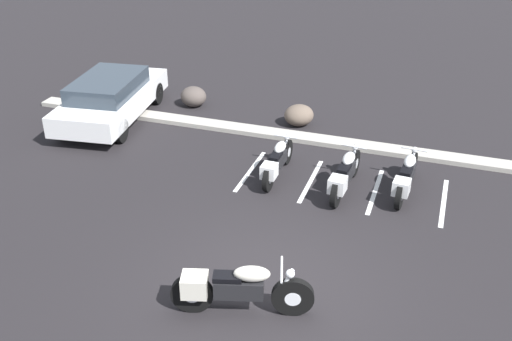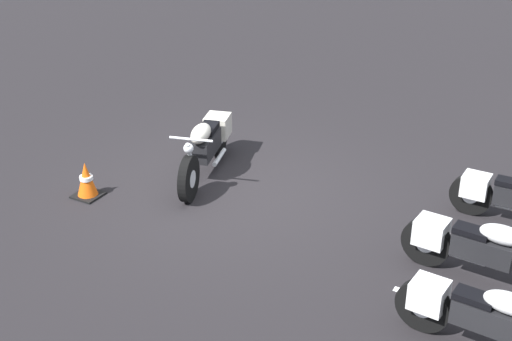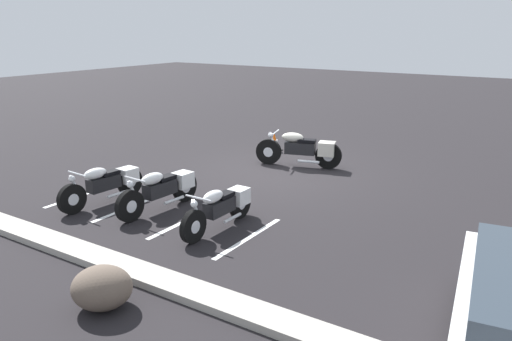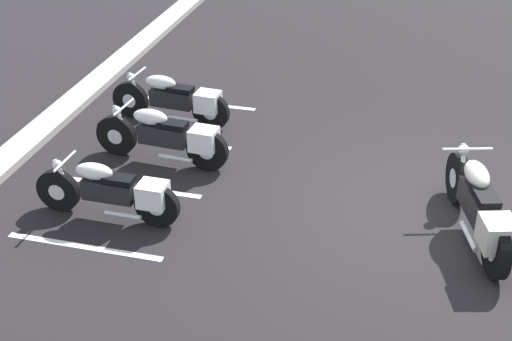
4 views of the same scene
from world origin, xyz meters
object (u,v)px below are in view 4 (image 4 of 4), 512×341
at_px(motorcycle_cream_featured, 480,207).
at_px(parked_bike_0, 113,191).
at_px(parked_bike_2, 175,100).
at_px(parked_bike_1, 167,136).

distance_m(motorcycle_cream_featured, parked_bike_0, 4.67).
bearing_deg(parked_bike_0, parked_bike_2, -85.14).
xyz_separation_m(motorcycle_cream_featured, parked_bike_1, (0.90, 4.47, -0.04)).
xyz_separation_m(parked_bike_1, parked_bike_2, (1.29, 0.35, -0.01)).
relative_size(parked_bike_1, parked_bike_2, 1.02).
height_order(motorcycle_cream_featured, parked_bike_2, motorcycle_cream_featured).
bearing_deg(parked_bike_1, parked_bike_0, 89.12).
xyz_separation_m(parked_bike_0, parked_bike_1, (1.61, -0.14, 0.02)).
relative_size(parked_bike_0, parked_bike_1, 0.95).
relative_size(parked_bike_0, parked_bike_2, 0.97).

